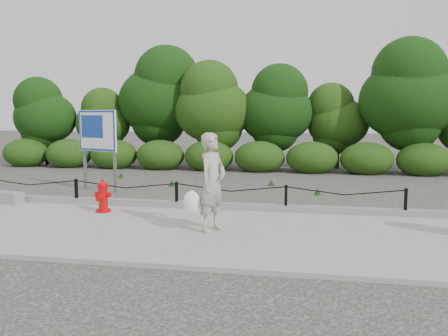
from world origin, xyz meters
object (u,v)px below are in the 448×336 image
concrete_block (7,197)px  advertising_sign (97,134)px  pedestrian (211,184)px  fire_hydrant (103,197)px

concrete_block → advertising_sign: advertising_sign is taller
pedestrian → advertising_sign: size_ratio=0.78×
pedestrian → advertising_sign: (-4.23, 4.18, 0.68)m
fire_hydrant → advertising_sign: advertising_sign is taller
fire_hydrant → concrete_block: fire_hydrant is taller
concrete_block → advertising_sign: 3.09m
pedestrian → advertising_sign: bearing=67.0°
pedestrian → advertising_sign: 5.99m
fire_hydrant → advertising_sign: 3.55m
pedestrian → concrete_block: (-5.45, 1.73, -0.75)m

